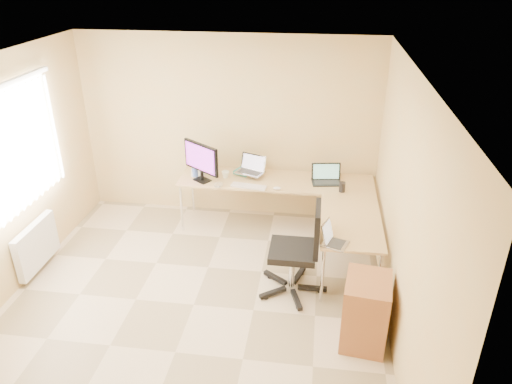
# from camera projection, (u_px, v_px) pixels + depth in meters

# --- Properties ---
(floor) EXTENTS (4.50, 4.50, 0.00)m
(floor) POSITION_uv_depth(u_px,v_px,m) (194.00, 305.00, 5.36)
(floor) COLOR beige
(floor) RESTS_ON ground
(ceiling) EXTENTS (4.50, 4.50, 0.00)m
(ceiling) POSITION_uv_depth(u_px,v_px,m) (177.00, 69.00, 4.20)
(ceiling) COLOR white
(ceiling) RESTS_ON ground
(wall_back) EXTENTS (4.50, 0.00, 4.50)m
(wall_back) POSITION_uv_depth(u_px,v_px,m) (228.00, 128.00, 6.78)
(wall_back) COLOR #CBB581
(wall_back) RESTS_ON ground
(wall_front) EXTENTS (4.50, 0.00, 4.50)m
(wall_front) POSITION_uv_depth(u_px,v_px,m) (83.00, 379.00, 2.78)
(wall_front) COLOR #CBB581
(wall_front) RESTS_ON ground
(wall_right) EXTENTS (0.00, 4.50, 4.50)m
(wall_right) POSITION_uv_depth(u_px,v_px,m) (403.00, 215.00, 4.52)
(wall_right) COLOR #CBB581
(wall_right) RESTS_ON ground
(desk_main) EXTENTS (2.65, 0.70, 0.73)m
(desk_main) POSITION_uv_depth(u_px,v_px,m) (276.00, 203.00, 6.75)
(desk_main) COLOR tan
(desk_main) RESTS_ON ground
(desk_return) EXTENTS (0.70, 1.30, 0.73)m
(desk_return) POSITION_uv_depth(u_px,v_px,m) (348.00, 247.00, 5.74)
(desk_return) COLOR tan
(desk_return) RESTS_ON ground
(monitor) EXTENTS (0.63, 0.54, 0.54)m
(monitor) POSITION_uv_depth(u_px,v_px,m) (201.00, 162.00, 6.45)
(monitor) COLOR black
(monitor) RESTS_ON desk_main
(book_stack) EXTENTS (0.31, 0.35, 0.05)m
(book_stack) POSITION_uv_depth(u_px,v_px,m) (245.00, 171.00, 6.81)
(book_stack) COLOR teal
(book_stack) RESTS_ON desk_main
(laptop_center) EXTENTS (0.45, 0.41, 0.24)m
(laptop_center) POSITION_uv_depth(u_px,v_px,m) (250.00, 165.00, 6.62)
(laptop_center) COLOR #ADADB1
(laptop_center) RESTS_ON desk_main
(laptop_black) EXTENTS (0.43, 0.35, 0.25)m
(laptop_black) POSITION_uv_depth(u_px,v_px,m) (327.00, 174.00, 6.44)
(laptop_black) COLOR black
(laptop_black) RESTS_ON desk_main
(keyboard) EXTENTS (0.48, 0.20, 0.02)m
(keyboard) POSITION_uv_depth(u_px,v_px,m) (249.00, 186.00, 6.38)
(keyboard) COLOR beige
(keyboard) RESTS_ON desk_main
(mouse) EXTENTS (0.12, 0.10, 0.04)m
(mouse) POSITION_uv_depth(u_px,v_px,m) (277.00, 188.00, 6.31)
(mouse) COLOR silver
(mouse) RESTS_ON desk_main
(mug) EXTENTS (0.12, 0.12, 0.10)m
(mug) POSITION_uv_depth(u_px,v_px,m) (226.00, 174.00, 6.63)
(mug) COLOR white
(mug) RESTS_ON desk_main
(cd_stack) EXTENTS (0.16, 0.16, 0.03)m
(cd_stack) POSITION_uv_depth(u_px,v_px,m) (218.00, 185.00, 6.41)
(cd_stack) COLOR silver
(cd_stack) RESTS_ON desk_main
(water_bottle) EXTENTS (0.09, 0.09, 0.29)m
(water_bottle) POSITION_uv_depth(u_px,v_px,m) (195.00, 167.00, 6.63)
(water_bottle) COLOR #5274DC
(water_bottle) RESTS_ON desk_main
(papers) EXTENTS (0.25, 0.30, 0.01)m
(papers) POSITION_uv_depth(u_px,v_px,m) (197.00, 173.00, 6.80)
(papers) COLOR white
(papers) RESTS_ON desk_main
(white_box) EXTENTS (0.20, 0.16, 0.07)m
(white_box) POSITION_uv_depth(u_px,v_px,m) (205.00, 168.00, 6.85)
(white_box) COLOR white
(white_box) RESTS_ON desk_main
(desk_fan) EXTENTS (0.23, 0.23, 0.28)m
(desk_fan) POSITION_uv_depth(u_px,v_px,m) (200.00, 161.00, 6.84)
(desk_fan) COLOR silver
(desk_fan) RESTS_ON desk_main
(black_cup) EXTENTS (0.08, 0.08, 0.13)m
(black_cup) POSITION_uv_depth(u_px,v_px,m) (342.00, 187.00, 6.23)
(black_cup) COLOR black
(black_cup) RESTS_ON desk_main
(laptop_return) EXTENTS (0.36, 0.32, 0.20)m
(laptop_return) POSITION_uv_depth(u_px,v_px,m) (336.00, 236.00, 5.08)
(laptop_return) COLOR #B0B0C2
(laptop_return) RESTS_ON desk_return
(office_chair) EXTENTS (0.67, 0.67, 1.11)m
(office_chair) POSITION_uv_depth(u_px,v_px,m) (292.00, 253.00, 5.38)
(office_chair) COLOR black
(office_chair) RESTS_ON ground
(cabinet) EXTENTS (0.49, 0.58, 0.73)m
(cabinet) POSITION_uv_depth(u_px,v_px,m) (365.00, 312.00, 4.71)
(cabinet) COLOR brown
(cabinet) RESTS_ON ground
(radiator) EXTENTS (0.09, 0.80, 0.55)m
(radiator) POSITION_uv_depth(u_px,v_px,m) (37.00, 245.00, 5.80)
(radiator) COLOR white
(radiator) RESTS_ON ground
(window) EXTENTS (0.10, 1.80, 1.40)m
(window) POSITION_uv_depth(u_px,v_px,m) (13.00, 153.00, 5.27)
(window) COLOR white
(window) RESTS_ON wall_left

